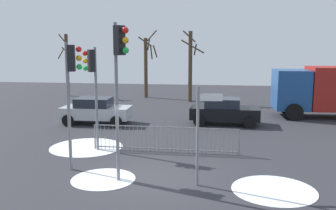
{
  "coord_description": "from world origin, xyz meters",
  "views": [
    {
      "loc": [
        2.27,
        -11.84,
        4.37
      ],
      "look_at": [
        0.13,
        2.99,
        1.97
      ],
      "focal_mm": 39.91,
      "sensor_mm": 36.0,
      "label": 1
    }
  ],
  "objects_px": {
    "car_silver_trailing": "(96,110)",
    "car_black_mid": "(224,111)",
    "traffic_light_rear_left": "(119,67)",
    "direction_sign_post": "(200,131)",
    "bare_tree_centre": "(147,65)",
    "traffic_light_foreground_left": "(92,75)",
    "delivery_truck": "(335,89)",
    "bare_tree_right": "(190,65)",
    "traffic_light_rear_right": "(72,77)",
    "bare_tree_left": "(67,64)"
  },
  "relations": [
    {
      "from": "traffic_light_rear_left",
      "to": "traffic_light_rear_right",
      "type": "height_order",
      "value": "traffic_light_rear_left"
    },
    {
      "from": "car_silver_trailing",
      "to": "bare_tree_centre",
      "type": "relative_size",
      "value": 0.68
    },
    {
      "from": "traffic_light_foreground_left",
      "to": "bare_tree_right",
      "type": "bearing_deg",
      "value": -49.94
    },
    {
      "from": "car_black_mid",
      "to": "bare_tree_right",
      "type": "bearing_deg",
      "value": 109.69
    },
    {
      "from": "direction_sign_post",
      "to": "bare_tree_right",
      "type": "bearing_deg",
      "value": 90.11
    },
    {
      "from": "bare_tree_right",
      "to": "delivery_truck",
      "type": "bearing_deg",
      "value": -29.61
    },
    {
      "from": "traffic_light_foreground_left",
      "to": "traffic_light_rear_right",
      "type": "xyz_separation_m",
      "value": [
        0.14,
        -2.44,
        0.13
      ]
    },
    {
      "from": "traffic_light_rear_left",
      "to": "direction_sign_post",
      "type": "xyz_separation_m",
      "value": [
        2.51,
        0.02,
        -1.94
      ]
    },
    {
      "from": "direction_sign_post",
      "to": "car_black_mid",
      "type": "bearing_deg",
      "value": 79.4
    },
    {
      "from": "traffic_light_rear_right",
      "to": "traffic_light_rear_left",
      "type": "bearing_deg",
      "value": 49.03
    },
    {
      "from": "traffic_light_rear_right",
      "to": "direction_sign_post",
      "type": "xyz_separation_m",
      "value": [
        4.46,
        -0.91,
        -1.53
      ]
    },
    {
      "from": "traffic_light_rear_left",
      "to": "car_silver_trailing",
      "type": "height_order",
      "value": "traffic_light_rear_left"
    },
    {
      "from": "bare_tree_centre",
      "to": "delivery_truck",
      "type": "bearing_deg",
      "value": -28.66
    },
    {
      "from": "direction_sign_post",
      "to": "bare_tree_right",
      "type": "xyz_separation_m",
      "value": [
        -1.79,
        17.74,
        1.12
      ]
    },
    {
      "from": "bare_tree_centre",
      "to": "bare_tree_right",
      "type": "distance_m",
      "value": 4.31
    },
    {
      "from": "car_silver_trailing",
      "to": "car_black_mid",
      "type": "relative_size",
      "value": 0.99
    },
    {
      "from": "traffic_light_foreground_left",
      "to": "bare_tree_right",
      "type": "height_order",
      "value": "bare_tree_right"
    },
    {
      "from": "car_silver_trailing",
      "to": "bare_tree_centre",
      "type": "xyz_separation_m",
      "value": [
        0.69,
        11.03,
        2.02
      ]
    },
    {
      "from": "traffic_light_foreground_left",
      "to": "traffic_light_rear_left",
      "type": "bearing_deg",
      "value": 172.95
    },
    {
      "from": "traffic_light_foreground_left",
      "to": "traffic_light_rear_right",
      "type": "bearing_deg",
      "value": 144.38
    },
    {
      "from": "car_black_mid",
      "to": "delivery_truck",
      "type": "xyz_separation_m",
      "value": [
        6.66,
        2.98,
        0.97
      ]
    },
    {
      "from": "direction_sign_post",
      "to": "bare_tree_right",
      "type": "height_order",
      "value": "bare_tree_right"
    },
    {
      "from": "car_silver_trailing",
      "to": "bare_tree_centre",
      "type": "bearing_deg",
      "value": 85.24
    },
    {
      "from": "traffic_light_rear_right",
      "to": "delivery_truck",
      "type": "bearing_deg",
      "value": 118.56
    },
    {
      "from": "traffic_light_rear_right",
      "to": "delivery_truck",
      "type": "height_order",
      "value": "traffic_light_rear_right"
    },
    {
      "from": "traffic_light_rear_left",
      "to": "traffic_light_foreground_left",
      "type": "relative_size",
      "value": 1.18
    },
    {
      "from": "traffic_light_rear_left",
      "to": "delivery_truck",
      "type": "bearing_deg",
      "value": 168.07
    },
    {
      "from": "traffic_light_rear_right",
      "to": "bare_tree_left",
      "type": "distance_m",
      "value": 20.39
    },
    {
      "from": "traffic_light_rear_right",
      "to": "bare_tree_centre",
      "type": "xyz_separation_m",
      "value": [
        -1.19,
        18.73,
        -0.5
      ]
    },
    {
      "from": "car_black_mid",
      "to": "bare_tree_left",
      "type": "height_order",
      "value": "bare_tree_left"
    },
    {
      "from": "car_silver_trailing",
      "to": "car_black_mid",
      "type": "xyz_separation_m",
      "value": [
        7.16,
        0.88,
        0.0
      ]
    },
    {
      "from": "direction_sign_post",
      "to": "bare_tree_left",
      "type": "distance_m",
      "value": 23.34
    },
    {
      "from": "bare_tree_left",
      "to": "bare_tree_right",
      "type": "distance_m",
      "value": 11.03
    },
    {
      "from": "traffic_light_foreground_left",
      "to": "car_black_mid",
      "type": "bearing_deg",
      "value": -80.34
    },
    {
      "from": "car_silver_trailing",
      "to": "traffic_light_rear_left",
      "type": "bearing_deg",
      "value": -67.29
    },
    {
      "from": "traffic_light_rear_left",
      "to": "bare_tree_left",
      "type": "distance_m",
      "value": 22.09
    },
    {
      "from": "direction_sign_post",
      "to": "bare_tree_centre",
      "type": "xyz_separation_m",
      "value": [
        -5.65,
        19.65,
        1.02
      ]
    },
    {
      "from": "bare_tree_right",
      "to": "bare_tree_centre",
      "type": "bearing_deg",
      "value": 153.7
    },
    {
      "from": "traffic_light_rear_right",
      "to": "car_silver_trailing",
      "type": "height_order",
      "value": "traffic_light_rear_right"
    },
    {
      "from": "car_silver_trailing",
      "to": "delivery_truck",
      "type": "bearing_deg",
      "value": 14.41
    },
    {
      "from": "direction_sign_post",
      "to": "traffic_light_rear_right",
      "type": "bearing_deg",
      "value": 162.78
    },
    {
      "from": "bare_tree_left",
      "to": "bare_tree_centre",
      "type": "xyz_separation_m",
      "value": [
        7.01,
        0.07,
        -0.04
      ]
    },
    {
      "from": "direction_sign_post",
      "to": "bare_tree_right",
      "type": "relative_size",
      "value": 0.57
    },
    {
      "from": "traffic_light_foreground_left",
      "to": "direction_sign_post",
      "type": "xyz_separation_m",
      "value": [
        4.6,
        -3.35,
        -1.39
      ]
    },
    {
      "from": "car_silver_trailing",
      "to": "bare_tree_right",
      "type": "relative_size",
      "value": 0.7
    },
    {
      "from": "traffic_light_rear_left",
      "to": "direction_sign_post",
      "type": "relative_size",
      "value": 1.61
    },
    {
      "from": "traffic_light_foreground_left",
      "to": "car_silver_trailing",
      "type": "distance_m",
      "value": 6.03
    },
    {
      "from": "bare_tree_centre",
      "to": "traffic_light_foreground_left",
      "type": "bearing_deg",
      "value": -86.32
    },
    {
      "from": "car_silver_trailing",
      "to": "car_black_mid",
      "type": "bearing_deg",
      "value": 5.78
    },
    {
      "from": "traffic_light_rear_left",
      "to": "delivery_truck",
      "type": "xyz_separation_m",
      "value": [
        9.99,
        12.49,
        -1.96
      ]
    }
  ]
}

